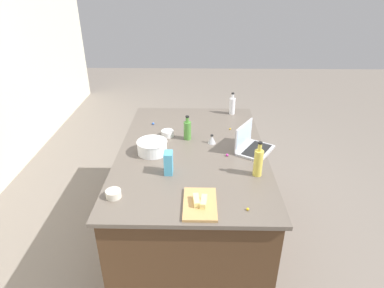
{
  "coord_description": "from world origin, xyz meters",
  "views": [
    {
      "loc": [
        -2.38,
        -0.05,
        2.2
      ],
      "look_at": [
        0.0,
        0.0,
        0.95
      ],
      "focal_mm": 30.82,
      "sensor_mm": 36.0,
      "label": 1
    }
  ],
  "objects_px": {
    "mixing_bowl_large": "(152,147)",
    "butter_stick_right": "(196,200)",
    "bottle_vinegar": "(232,105)",
    "bottle_oil": "(258,162)",
    "ramekin_small": "(113,194)",
    "kitchen_timer": "(212,139)",
    "bottle_olive": "(187,130)",
    "candy_bag": "(168,163)",
    "laptop": "(252,145)",
    "ramekin_medium": "(168,133)",
    "cutting_board": "(200,204)",
    "butter_stick_left": "(204,201)"
  },
  "relations": [
    {
      "from": "mixing_bowl_large",
      "to": "butter_stick_right",
      "type": "bearing_deg",
      "value": -151.54
    },
    {
      "from": "bottle_vinegar",
      "to": "bottle_oil",
      "type": "bearing_deg",
      "value": -175.96
    },
    {
      "from": "ramekin_small",
      "to": "kitchen_timer",
      "type": "xyz_separation_m",
      "value": [
        0.78,
        -0.66,
        0.01
      ]
    },
    {
      "from": "bottle_olive",
      "to": "ramekin_small",
      "type": "xyz_separation_m",
      "value": [
        -0.85,
        0.45,
        -0.06
      ]
    },
    {
      "from": "butter_stick_right",
      "to": "candy_bag",
      "type": "bearing_deg",
      "value": 28.98
    },
    {
      "from": "butter_stick_right",
      "to": "candy_bag",
      "type": "height_order",
      "value": "candy_bag"
    },
    {
      "from": "bottle_olive",
      "to": "candy_bag",
      "type": "height_order",
      "value": "bottle_olive"
    },
    {
      "from": "bottle_olive",
      "to": "kitchen_timer",
      "type": "distance_m",
      "value": 0.23
    },
    {
      "from": "butter_stick_right",
      "to": "ramekin_small",
      "type": "height_order",
      "value": "butter_stick_right"
    },
    {
      "from": "laptop",
      "to": "butter_stick_right",
      "type": "relative_size",
      "value": 3.46
    },
    {
      "from": "ramekin_medium",
      "to": "kitchen_timer",
      "type": "bearing_deg",
      "value": -107.88
    },
    {
      "from": "bottle_oil",
      "to": "ramekin_small",
      "type": "height_order",
      "value": "bottle_oil"
    },
    {
      "from": "laptop",
      "to": "mixing_bowl_large",
      "type": "bearing_deg",
      "value": 94.4
    },
    {
      "from": "cutting_board",
      "to": "ramekin_medium",
      "type": "xyz_separation_m",
      "value": [
        0.97,
        0.29,
        0.02
      ]
    },
    {
      "from": "bottle_vinegar",
      "to": "ramekin_small",
      "type": "height_order",
      "value": "bottle_vinegar"
    },
    {
      "from": "butter_stick_right",
      "to": "bottle_oil",
      "type": "bearing_deg",
      "value": -50.67
    },
    {
      "from": "bottle_oil",
      "to": "bottle_vinegar",
      "type": "distance_m",
      "value": 1.15
    },
    {
      "from": "ramekin_medium",
      "to": "bottle_oil",
      "type": "bearing_deg",
      "value": -131.46
    },
    {
      "from": "mixing_bowl_large",
      "to": "bottle_vinegar",
      "type": "xyz_separation_m",
      "value": [
        0.84,
        -0.71,
        0.03
      ]
    },
    {
      "from": "mixing_bowl_large",
      "to": "bottle_olive",
      "type": "xyz_separation_m",
      "value": [
        0.26,
        -0.27,
        0.03
      ]
    },
    {
      "from": "bottle_vinegar",
      "to": "butter_stick_right",
      "type": "bearing_deg",
      "value": 166.84
    },
    {
      "from": "cutting_board",
      "to": "candy_bag",
      "type": "bearing_deg",
      "value": 31.5
    },
    {
      "from": "butter_stick_right",
      "to": "kitchen_timer",
      "type": "relative_size",
      "value": 1.43
    },
    {
      "from": "bottle_olive",
      "to": "butter_stick_right",
      "type": "distance_m",
      "value": 0.93
    },
    {
      "from": "mixing_bowl_large",
      "to": "butter_stick_right",
      "type": "height_order",
      "value": "mixing_bowl_large"
    },
    {
      "from": "bottle_oil",
      "to": "butter_stick_right",
      "type": "bearing_deg",
      "value": 129.33
    },
    {
      "from": "mixing_bowl_large",
      "to": "candy_bag",
      "type": "relative_size",
      "value": 1.44
    },
    {
      "from": "cutting_board",
      "to": "kitchen_timer",
      "type": "height_order",
      "value": "kitchen_timer"
    },
    {
      "from": "bottle_olive",
      "to": "kitchen_timer",
      "type": "xyz_separation_m",
      "value": [
        -0.08,
        -0.21,
        -0.05
      ]
    },
    {
      "from": "ramekin_medium",
      "to": "mixing_bowl_large",
      "type": "bearing_deg",
      "value": 162.69
    },
    {
      "from": "laptop",
      "to": "bottle_vinegar",
      "type": "xyz_separation_m",
      "value": [
        0.78,
        0.09,
        0.04
      ]
    },
    {
      "from": "ramekin_small",
      "to": "kitchen_timer",
      "type": "height_order",
      "value": "kitchen_timer"
    },
    {
      "from": "bottle_olive",
      "to": "butter_stick_right",
      "type": "bearing_deg",
      "value": -174.7
    },
    {
      "from": "cutting_board",
      "to": "butter_stick_right",
      "type": "xyz_separation_m",
      "value": [
        0.0,
        0.02,
        0.03
      ]
    },
    {
      "from": "ramekin_medium",
      "to": "candy_bag",
      "type": "relative_size",
      "value": 0.63
    },
    {
      "from": "bottle_oil",
      "to": "cutting_board",
      "type": "relative_size",
      "value": 0.81
    },
    {
      "from": "cutting_board",
      "to": "kitchen_timer",
      "type": "bearing_deg",
      "value": -6.84
    },
    {
      "from": "laptop",
      "to": "cutting_board",
      "type": "xyz_separation_m",
      "value": [
        -0.73,
        0.42,
        -0.04
      ]
    },
    {
      "from": "bottle_olive",
      "to": "butter_stick_right",
      "type": "xyz_separation_m",
      "value": [
        -0.92,
        -0.09,
        -0.05
      ]
    },
    {
      "from": "butter_stick_right",
      "to": "ramekin_small",
      "type": "bearing_deg",
      "value": 82.46
    },
    {
      "from": "candy_bag",
      "to": "kitchen_timer",
      "type": "bearing_deg",
      "value": -34.34
    },
    {
      "from": "ramekin_small",
      "to": "candy_bag",
      "type": "distance_m",
      "value": 0.45
    },
    {
      "from": "bottle_oil",
      "to": "ramekin_medium",
      "type": "height_order",
      "value": "bottle_oil"
    },
    {
      "from": "candy_bag",
      "to": "laptop",
      "type": "bearing_deg",
      "value": -60.99
    },
    {
      "from": "cutting_board",
      "to": "butter_stick_right",
      "type": "relative_size",
      "value": 2.97
    },
    {
      "from": "bottle_oil",
      "to": "laptop",
      "type": "bearing_deg",
      "value": -1.55
    },
    {
      "from": "butter_stick_left",
      "to": "candy_bag",
      "type": "height_order",
      "value": "candy_bag"
    },
    {
      "from": "laptop",
      "to": "bottle_olive",
      "type": "xyz_separation_m",
      "value": [
        0.2,
        0.53,
        0.04
      ]
    },
    {
      "from": "ramekin_medium",
      "to": "bottle_vinegar",
      "type": "bearing_deg",
      "value": -49.05
    },
    {
      "from": "bottle_vinegar",
      "to": "bottle_olive",
      "type": "bearing_deg",
      "value": 143.17
    }
  ]
}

